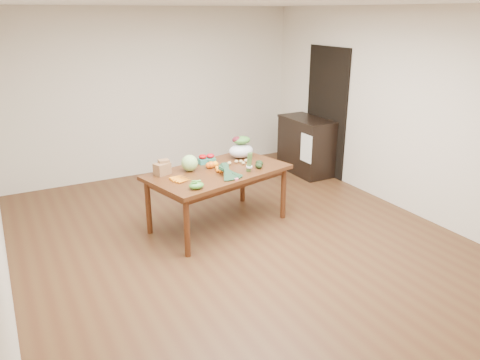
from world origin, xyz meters
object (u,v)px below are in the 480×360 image
paper_bag (162,168)px  dining_table (218,198)px  cabbage (190,163)px  mandarin_cluster (222,168)px  cabinet (306,146)px  kale_bunch (231,171)px  salad_bag (241,148)px  asparagus_bundle (249,162)px

paper_bag → dining_table: bearing=-14.8°
paper_bag → cabbage: (0.35, -0.03, 0.02)m
paper_bag → mandarin_cluster: 0.73m
cabinet → kale_bunch: size_ratio=2.55×
cabinet → mandarin_cluster: 2.57m
dining_table → salad_bag: size_ratio=5.03×
mandarin_cluster → dining_table: bearing=119.7°
dining_table → mandarin_cluster: 0.42m
salad_bag → mandarin_cluster: bearing=-141.1°
cabbage → kale_bunch: 0.58m
cabbage → salad_bag: size_ratio=0.59×
paper_bag → kale_bunch: size_ratio=0.61×
cabbage → kale_bunch: bearing=-55.0°
asparagus_bundle → salad_bag: bearing=57.6°
cabinet → salad_bag: bearing=-152.9°
dining_table → paper_bag: (-0.66, 0.17, 0.46)m
cabinet → salad_bag: 1.99m
cabinet → paper_bag: 3.10m
cabinet → paper_bag: cabinet is taller
mandarin_cluster → salad_bag: size_ratio=0.52×
cabbage → mandarin_cluster: (0.35, -0.20, -0.06)m
dining_table → paper_bag: size_ratio=7.06×
cabbage → salad_bag: salad_bag is taller
dining_table → cabbage: size_ratio=8.49×
kale_bunch → asparagus_bundle: (0.31, 0.10, 0.05)m
dining_table → asparagus_bundle: 0.64m
cabinet → cabbage: cabbage is taller
kale_bunch → salad_bag: salad_bag is taller
mandarin_cluster → kale_bunch: size_ratio=0.45×
mandarin_cluster → cabinet: bearing=29.9°
cabbage → dining_table: bearing=-24.6°
dining_table → kale_bunch: size_ratio=4.33×
cabinet → kale_bunch: (-2.22, -1.54, 0.36)m
mandarin_cluster → asparagus_bundle: 0.35m
cabbage → asparagus_bundle: bearing=-30.6°
cabinet → mandarin_cluster: (-2.21, -1.27, 0.32)m
dining_table → asparagus_bundle: asparagus_bundle is taller
cabbage → paper_bag: bearing=175.0°
mandarin_cluster → cabbage: bearing=150.3°
mandarin_cluster → asparagus_bundle: (0.29, -0.18, 0.08)m
cabinet → asparagus_bundle: bearing=-142.9°
dining_table → salad_bag: bearing=19.4°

